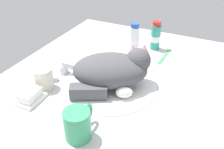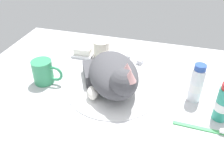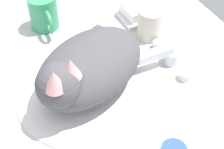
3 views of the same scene
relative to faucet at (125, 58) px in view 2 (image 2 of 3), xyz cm
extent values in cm
cube|color=silver|center=(0.00, -18.30, -3.78)|extent=(110.00, 82.50, 3.00)
cylinder|color=white|center=(0.00, -18.30, -1.88)|extent=(33.28, 33.28, 0.81)
cylinder|color=silver|center=(0.00, 1.55, -0.70)|extent=(3.60, 3.60, 3.17)
cube|color=silver|center=(0.00, -2.97, 1.88)|extent=(2.00, 9.02, 2.00)
cylinder|color=silver|center=(-5.89, 1.55, -1.38)|extent=(2.80, 2.80, 1.80)
cylinder|color=silver|center=(5.89, 1.55, -1.38)|extent=(2.80, 2.80, 1.80)
ellipsoid|color=#4C4C51|center=(0.00, -18.30, 4.11)|extent=(26.33, 30.53, 11.16)
sphere|color=#4C4C51|center=(5.41, -26.44, 7.18)|extent=(11.58, 11.58, 8.64)
ellipsoid|color=white|center=(4.64, -24.89, 5.50)|extent=(6.75, 7.14, 4.75)
cone|color=#DB9E9E|center=(5.90, -24.03, 10.85)|extent=(5.21, 5.21, 3.89)
cone|color=#DB9E9E|center=(7.63, -27.52, 10.85)|extent=(5.21, 5.21, 3.89)
cube|color=#4C4C51|center=(-9.85, -15.23, 0.67)|extent=(9.40, 12.83, 4.28)
ellipsoid|color=white|center=(-5.07, -25.85, 0.45)|extent=(5.71, 6.61, 3.85)
cylinder|color=#389966|center=(-25.79, -21.13, 2.15)|extent=(7.33, 7.33, 8.87)
torus|color=#389966|center=(-20.93, -21.13, 2.15)|extent=(5.97, 1.00, 5.97)
cylinder|color=silver|center=(-11.00, 1.98, 1.54)|extent=(6.63, 6.63, 7.65)
cube|color=white|center=(-19.13, 1.18, -1.68)|extent=(9.00, 6.40, 1.20)
cube|color=white|center=(-19.13, 1.18, 0.27)|extent=(7.49, 5.15, 2.71)
cylinder|color=white|center=(27.50, -16.51, 3.61)|extent=(4.29, 4.29, 11.79)
cylinder|color=white|center=(27.50, -16.51, 3.02)|extent=(4.38, 4.38, 2.95)
cylinder|color=#2D51AD|center=(27.50, -16.51, 10.41)|extent=(3.65, 3.65, 1.80)
cylinder|color=teal|center=(35.17, -23.80, 3.25)|extent=(4.32, 4.32, 11.07)
cylinder|color=white|center=(35.17, -23.80, 2.70)|extent=(4.40, 4.40, 2.77)
cube|color=#4CB266|center=(29.38, -30.08, -1.88)|extent=(15.21, 1.89, 0.80)
cube|color=white|center=(35.86, -30.37, -1.08)|extent=(2.26, 1.54, 0.80)
camera|label=1|loc=(-65.18, -50.12, 48.94)|focal=39.69mm
camera|label=2|loc=(18.79, -86.23, 51.19)|focal=39.61mm
camera|label=3|loc=(47.23, -34.74, 50.51)|focal=53.59mm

